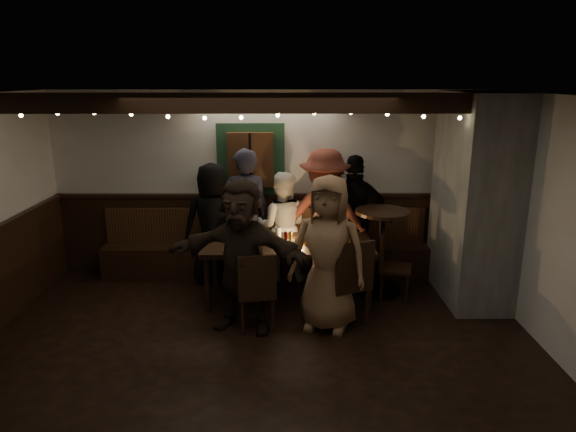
{
  "coord_description": "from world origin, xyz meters",
  "views": [
    {
      "loc": [
        0.27,
        -4.72,
        2.76
      ],
      "look_at": [
        0.32,
        1.6,
        1.05
      ],
      "focal_mm": 32.0,
      "sensor_mm": 36.0,
      "label": 1
    }
  ],
  "objects_px": {
    "dining_table": "(288,248)",
    "person_b": "(245,215)",
    "high_top": "(381,241)",
    "person_e": "(355,218)",
    "person_c": "(282,226)",
    "person_a": "(214,223)",
    "chair_near_left": "(257,287)",
    "person_d": "(324,216)",
    "chair_end": "(389,261)",
    "person_f": "(242,256)",
    "person_g": "(328,254)",
    "chair_near_right": "(349,278)"
  },
  "relations": [
    {
      "from": "dining_table",
      "to": "person_b",
      "type": "xyz_separation_m",
      "value": [
        -0.59,
        0.73,
        0.23
      ]
    },
    {
      "from": "high_top",
      "to": "person_e",
      "type": "height_order",
      "value": "person_e"
    },
    {
      "from": "person_c",
      "to": "person_e",
      "type": "distance_m",
      "value": 1.02
    },
    {
      "from": "person_a",
      "to": "person_c",
      "type": "height_order",
      "value": "person_a"
    },
    {
      "from": "person_c",
      "to": "person_e",
      "type": "bearing_deg",
      "value": -172.27
    },
    {
      "from": "chair_near_left",
      "to": "high_top",
      "type": "xyz_separation_m",
      "value": [
        1.57,
        1.08,
        0.19
      ]
    },
    {
      "from": "dining_table",
      "to": "person_a",
      "type": "bearing_deg",
      "value": 148.22
    },
    {
      "from": "person_b",
      "to": "person_d",
      "type": "bearing_deg",
      "value": 164.07
    },
    {
      "from": "high_top",
      "to": "person_a",
      "type": "bearing_deg",
      "value": 169.64
    },
    {
      "from": "chair_end",
      "to": "person_a",
      "type": "relative_size",
      "value": 0.53
    },
    {
      "from": "chair_end",
      "to": "person_d",
      "type": "relative_size",
      "value": 0.48
    },
    {
      "from": "person_c",
      "to": "chair_end",
      "type": "bearing_deg",
      "value": 159.42
    },
    {
      "from": "chair_end",
      "to": "person_f",
      "type": "height_order",
      "value": "person_f"
    },
    {
      "from": "person_e",
      "to": "dining_table",
      "type": "bearing_deg",
      "value": 50.99
    },
    {
      "from": "person_b",
      "to": "person_g",
      "type": "height_order",
      "value": "person_b"
    },
    {
      "from": "chair_near_right",
      "to": "person_d",
      "type": "relative_size",
      "value": 0.56
    },
    {
      "from": "dining_table",
      "to": "person_g",
      "type": "height_order",
      "value": "person_g"
    },
    {
      "from": "person_b",
      "to": "chair_near_right",
      "type": "bearing_deg",
      "value": 117.95
    },
    {
      "from": "dining_table",
      "to": "person_a",
      "type": "relative_size",
      "value": 1.27
    },
    {
      "from": "dining_table",
      "to": "person_b",
      "type": "relative_size",
      "value": 1.14
    },
    {
      "from": "person_a",
      "to": "person_e",
      "type": "bearing_deg",
      "value": 168.49
    },
    {
      "from": "chair_near_right",
      "to": "person_f",
      "type": "xyz_separation_m",
      "value": [
        -1.2,
        -0.04,
        0.28
      ]
    },
    {
      "from": "person_b",
      "to": "chair_near_left",
      "type": "bearing_deg",
      "value": 85.75
    },
    {
      "from": "chair_near_left",
      "to": "person_d",
      "type": "height_order",
      "value": "person_d"
    },
    {
      "from": "dining_table",
      "to": "high_top",
      "type": "distance_m",
      "value": 1.24
    },
    {
      "from": "chair_end",
      "to": "high_top",
      "type": "distance_m",
      "value": 0.29
    },
    {
      "from": "person_a",
      "to": "dining_table",
      "type": "bearing_deg",
      "value": 132.93
    },
    {
      "from": "person_c",
      "to": "person_g",
      "type": "distance_m",
      "value": 1.59
    },
    {
      "from": "chair_near_left",
      "to": "person_d",
      "type": "xyz_separation_m",
      "value": [
        0.86,
        1.53,
        0.4
      ]
    },
    {
      "from": "person_f",
      "to": "dining_table",
      "type": "bearing_deg",
      "value": 73.28
    },
    {
      "from": "chair_end",
      "to": "high_top",
      "type": "relative_size",
      "value": 0.79
    },
    {
      "from": "person_a",
      "to": "chair_near_right",
      "type": "bearing_deg",
      "value": 125.68
    },
    {
      "from": "person_d",
      "to": "person_f",
      "type": "relative_size",
      "value": 1.07
    },
    {
      "from": "high_top",
      "to": "person_c",
      "type": "height_order",
      "value": "person_c"
    },
    {
      "from": "dining_table",
      "to": "person_g",
      "type": "relative_size",
      "value": 1.2
    },
    {
      "from": "person_d",
      "to": "high_top",
      "type": "bearing_deg",
      "value": 154.48
    },
    {
      "from": "dining_table",
      "to": "person_c",
      "type": "bearing_deg",
      "value": 96.08
    },
    {
      "from": "chair_near_right",
      "to": "person_g",
      "type": "distance_m",
      "value": 0.39
    },
    {
      "from": "person_b",
      "to": "person_f",
      "type": "height_order",
      "value": "person_b"
    },
    {
      "from": "dining_table",
      "to": "chair_near_right",
      "type": "height_order",
      "value": "chair_near_right"
    },
    {
      "from": "high_top",
      "to": "person_e",
      "type": "relative_size",
      "value": 0.64
    },
    {
      "from": "person_b",
      "to": "person_e",
      "type": "bearing_deg",
      "value": 168.19
    },
    {
      "from": "person_d",
      "to": "person_c",
      "type": "bearing_deg",
      "value": 1.52
    },
    {
      "from": "person_b",
      "to": "dining_table",
      "type": "bearing_deg",
      "value": 116.03
    },
    {
      "from": "high_top",
      "to": "person_b",
      "type": "distance_m",
      "value": 1.89
    },
    {
      "from": "person_e",
      "to": "person_f",
      "type": "xyz_separation_m",
      "value": [
        -1.45,
        -1.54,
        -0.01
      ]
    },
    {
      "from": "person_c",
      "to": "person_e",
      "type": "relative_size",
      "value": 0.87
    },
    {
      "from": "dining_table",
      "to": "person_g",
      "type": "bearing_deg",
      "value": -60.46
    },
    {
      "from": "person_c",
      "to": "person_e",
      "type": "height_order",
      "value": "person_e"
    },
    {
      "from": "chair_near_left",
      "to": "chair_end",
      "type": "relative_size",
      "value": 1.05
    }
  ]
}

